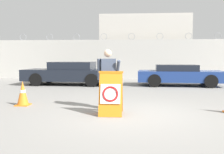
# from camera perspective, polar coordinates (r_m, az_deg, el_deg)

# --- Properties ---
(ground_plane) EXTENTS (90.00, 90.00, 0.00)m
(ground_plane) POSITION_cam_1_polar(r_m,az_deg,el_deg) (6.64, 4.77, -8.37)
(ground_plane) COLOR gray
(perimeter_wall) EXTENTS (36.00, 0.30, 3.20)m
(perimeter_wall) POSITION_cam_1_polar(r_m,az_deg,el_deg) (17.63, 4.48, 4.08)
(perimeter_wall) COLOR beige
(perimeter_wall) RESTS_ON ground_plane
(building_block) EXTENTS (6.95, 6.94, 4.78)m
(building_block) POSITION_cam_1_polar(r_m,az_deg,el_deg) (22.48, 7.06, 6.71)
(building_block) COLOR beige
(building_block) RESTS_ON ground_plane
(barricade_sign) EXTENTS (0.63, 0.74, 1.13)m
(barricade_sign) POSITION_cam_1_polar(r_m,az_deg,el_deg) (6.45, -0.25, -3.68)
(barricade_sign) COLOR orange
(barricade_sign) RESTS_ON ground_plane
(security_guard) EXTENTS (0.67, 0.36, 1.71)m
(security_guard) POSITION_cam_1_polar(r_m,az_deg,el_deg) (7.13, -0.95, 0.20)
(security_guard) COLOR black
(security_guard) RESTS_ON ground_plane
(traffic_cone_near) EXTENTS (0.40, 0.40, 0.76)m
(traffic_cone_near) POSITION_cam_1_polar(r_m,az_deg,el_deg) (8.18, -19.73, -3.52)
(traffic_cone_near) COLOR orange
(traffic_cone_near) RESTS_ON ground_plane
(parked_car_front_coupe) EXTENTS (4.85, 2.18, 1.25)m
(parked_car_front_coupe) POSITION_cam_1_polar(r_m,az_deg,el_deg) (13.87, -9.68, 0.90)
(parked_car_front_coupe) COLOR black
(parked_car_front_coupe) RESTS_ON ground_plane
(parked_car_rear_sedan) EXTENTS (4.49, 2.13, 1.11)m
(parked_car_rear_sedan) POSITION_cam_1_polar(r_m,az_deg,el_deg) (13.62, 15.14, 0.51)
(parked_car_rear_sedan) COLOR black
(parked_car_rear_sedan) RESTS_ON ground_plane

